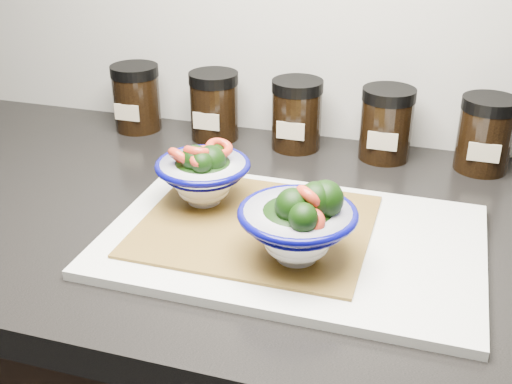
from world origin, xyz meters
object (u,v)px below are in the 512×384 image
(bowl_right, at_px, (300,224))
(spice_jar_a, at_px, (136,98))
(spice_jar_d, at_px, (386,124))
(spice_jar_c, at_px, (297,114))
(bowl_left, at_px, (203,174))
(spice_jar_e, at_px, (485,134))
(cutting_board, at_px, (293,240))
(spice_jar_b, at_px, (214,106))

(bowl_right, relative_size, spice_jar_a, 1.19)
(spice_jar_d, bearing_deg, spice_jar_c, 180.00)
(bowl_right, distance_m, spice_jar_d, 0.35)
(spice_jar_a, xyz_separation_m, spice_jar_c, (0.28, 0.00, 0.00))
(bowl_left, height_order, bowl_right, bowl_right)
(spice_jar_e, bearing_deg, cutting_board, -126.23)
(spice_jar_a, height_order, spice_jar_d, same)
(bowl_left, xyz_separation_m, spice_jar_d, (0.20, 0.25, 0.00))
(spice_jar_d, bearing_deg, bowl_left, -128.95)
(bowl_left, xyz_separation_m, bowl_right, (0.15, -0.10, 0.00))
(bowl_left, height_order, spice_jar_e, spice_jar_e)
(bowl_left, relative_size, bowl_right, 0.93)
(spice_jar_b, distance_m, spice_jar_c, 0.14)
(spice_jar_b, relative_size, spice_jar_e, 1.00)
(bowl_right, height_order, spice_jar_b, bowl_right)
(spice_jar_b, bearing_deg, spice_jar_e, 0.00)
(bowl_right, height_order, spice_jar_e, bowl_right)
(bowl_left, bearing_deg, spice_jar_b, 107.50)
(bowl_right, xyz_separation_m, spice_jar_e, (0.20, 0.35, -0.00))
(bowl_left, relative_size, spice_jar_b, 1.10)
(spice_jar_d, height_order, spice_jar_e, same)
(spice_jar_b, height_order, spice_jar_c, same)
(bowl_right, height_order, spice_jar_a, bowl_right)
(bowl_left, distance_m, spice_jar_b, 0.27)
(spice_jar_b, bearing_deg, bowl_right, -56.44)
(bowl_right, xyz_separation_m, spice_jar_a, (-0.37, 0.35, -0.00))
(spice_jar_c, bearing_deg, bowl_right, -75.45)
(spice_jar_c, height_order, spice_jar_e, same)
(cutting_board, xyz_separation_m, spice_jar_a, (-0.35, 0.30, 0.05))
(spice_jar_a, bearing_deg, spice_jar_e, 0.00)
(cutting_board, bearing_deg, spice_jar_a, 140.01)
(spice_jar_a, bearing_deg, spice_jar_c, 0.00)
(spice_jar_e, bearing_deg, bowl_right, -119.54)
(cutting_board, distance_m, bowl_left, 0.15)
(cutting_board, bearing_deg, bowl_right, -68.90)
(spice_jar_a, distance_m, spice_jar_b, 0.14)
(bowl_left, distance_m, bowl_right, 0.18)
(spice_jar_b, relative_size, spice_jar_d, 1.00)
(bowl_right, distance_m, spice_jar_b, 0.42)
(spice_jar_b, xyz_separation_m, spice_jar_d, (0.28, 0.00, 0.00))
(bowl_left, xyz_separation_m, spice_jar_b, (-0.08, 0.25, 0.00))
(bowl_left, distance_m, spice_jar_a, 0.34)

